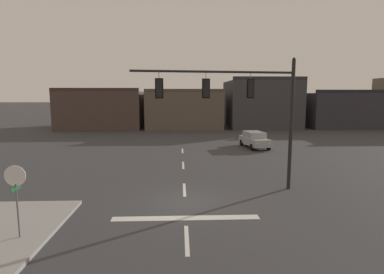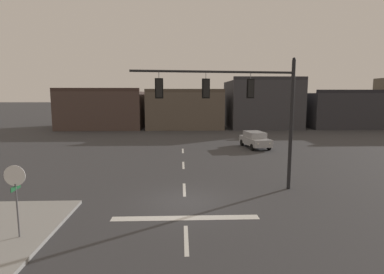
% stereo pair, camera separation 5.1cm
% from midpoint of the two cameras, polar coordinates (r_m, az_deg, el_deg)
% --- Properties ---
extents(ground_plane, '(400.00, 400.00, 0.00)m').
position_cam_midpoint_polar(ground_plane, '(15.61, -1.26, -11.99)').
color(ground_plane, '#353538').
extents(stop_bar_paint, '(6.40, 0.50, 0.01)m').
position_cam_midpoint_polar(stop_bar_paint, '(13.74, -1.13, -14.82)').
color(stop_bar_paint, silver).
rests_on(stop_bar_paint, ground).
extents(lane_centreline, '(0.16, 26.40, 0.01)m').
position_cam_midpoint_polar(lane_centreline, '(17.50, -1.36, -9.75)').
color(lane_centreline, silver).
rests_on(lane_centreline, ground).
extents(signal_mast_near_side, '(8.74, 1.26, 7.29)m').
position_cam_midpoint_polar(signal_mast_near_side, '(16.65, 9.57, 6.64)').
color(signal_mast_near_side, black).
rests_on(signal_mast_near_side, ground).
extents(stop_sign, '(0.76, 0.64, 2.83)m').
position_cam_midpoint_polar(stop_sign, '(12.73, -29.91, -7.58)').
color(stop_sign, '#56565B').
rests_on(stop_sign, ground).
extents(car_lot_nearside, '(2.41, 4.63, 1.61)m').
position_cam_midpoint_polar(car_lot_nearside, '(31.36, 11.67, -0.41)').
color(car_lot_nearside, '#9EA0A5').
rests_on(car_lot_nearside, ground).
extents(building_row, '(63.62, 13.87, 8.61)m').
position_cam_midpoint_polar(building_row, '(52.57, 14.76, 5.44)').
color(building_row, '#473833').
rests_on(building_row, ground).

